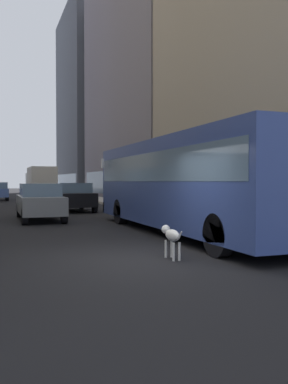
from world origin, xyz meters
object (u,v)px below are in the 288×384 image
at_px(transit_bus, 184,180).
at_px(dalmatian_dog, 171,236).
at_px(car_grey_wagon, 40,202).
at_px(box_truck, 41,182).
at_px(car_black_suv, 73,197).

relative_size(transit_bus, dalmatian_dog, 11.98).
bearing_deg(dalmatian_dog, car_grey_wagon, 100.02).
distance_m(box_truck, dalmatian_dog, 32.92).
height_order(car_grey_wagon, car_black_suv, same).
relative_size(transit_bus, car_black_suv, 2.57).
bearing_deg(box_truck, car_grey_wagon, -96.03).
bearing_deg(transit_bus, car_grey_wagon, 122.60).
relative_size(transit_bus, car_grey_wagon, 2.54).
bearing_deg(box_truck, car_black_suv, -90.00).
distance_m(car_grey_wagon, car_black_suv, 5.63).
xyz_separation_m(transit_bus, dalmatian_dog, (-2.20, -3.94, -1.26)).
bearing_deg(car_grey_wagon, transit_bus, -57.40).
xyz_separation_m(box_truck, dalmatian_dog, (-0.60, -32.90, -1.15)).
bearing_deg(dalmatian_dog, transit_bus, 60.80).
height_order(transit_bus, car_black_suv, transit_bus).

